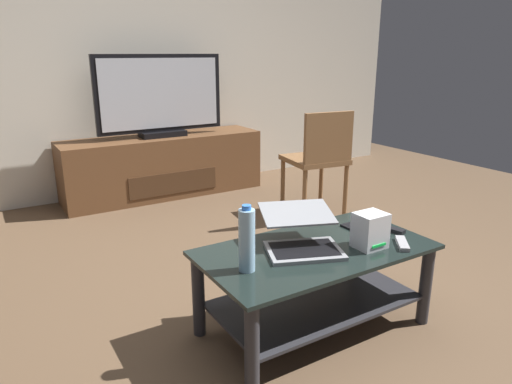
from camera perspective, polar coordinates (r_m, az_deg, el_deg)
ground_plane at (r=2.59m, az=2.25°, el=-13.63°), size 7.68×7.68×0.00m
back_wall at (r=4.59m, az=-16.44°, el=17.28°), size 6.40×0.12×2.80m
coffee_table at (r=2.27m, az=7.27°, el=-10.00°), size 1.10×0.59×0.43m
media_cabinet at (r=4.48m, az=-11.26°, el=3.20°), size 1.85×0.49×0.56m
television at (r=4.36m, az=-11.64°, el=11.29°), size 1.17×0.20×0.73m
dining_chair at (r=3.76m, az=7.79°, el=4.37°), size 0.50×0.50×0.88m
laptop at (r=2.19m, az=5.54°, el=-5.27°), size 0.46×0.49×0.17m
router_box at (r=2.24m, az=13.84°, el=-4.59°), size 0.14×0.12×0.17m
water_bottle_near at (r=1.93m, az=-1.14°, el=-5.90°), size 0.07×0.07×0.29m
cell_phone at (r=2.47m, az=11.95°, el=-4.34°), size 0.07×0.14×0.01m
tv_remote at (r=2.49m, az=16.05°, el=-4.35°), size 0.08×0.17×0.02m
soundbar_remote at (r=2.33m, az=17.52°, el=-6.05°), size 0.13×0.15×0.02m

